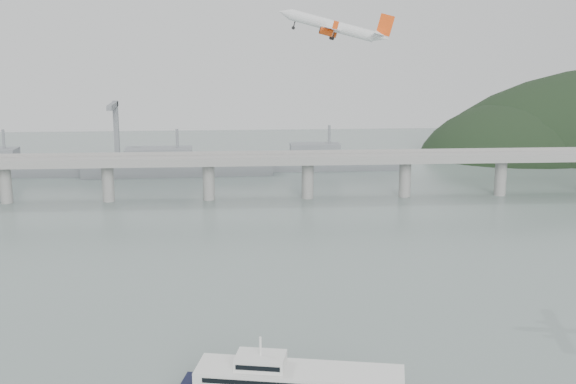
{
  "coord_description": "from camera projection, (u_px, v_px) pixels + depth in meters",
  "views": [
    {
      "loc": [
        -16.21,
        -180.1,
        89.02
      ],
      "look_at": [
        0.0,
        55.0,
        36.0
      ],
      "focal_mm": 48.0,
      "sensor_mm": 36.0,
      "label": 1
    }
  ],
  "objects": [
    {
      "name": "ground",
      "position": [
        303.0,
        377.0,
        195.92
      ],
      "size": [
        900.0,
        900.0,
        0.0
      ],
      "primitive_type": "plane",
      "color": "slate",
      "rests_on": "ground"
    },
    {
      "name": "bridge",
      "position": [
        266.0,
        165.0,
        386.63
      ],
      "size": [
        800.0,
        22.0,
        23.9
      ],
      "color": "gray",
      "rests_on": "ground"
    },
    {
      "name": "airliner",
      "position": [
        335.0,
        27.0,
        237.35
      ],
      "size": [
        35.92,
        33.0,
        11.82
      ],
      "rotation": [
        0.05,
        -0.25,
        2.9
      ],
      "color": "white",
      "rests_on": "ground"
    }
  ]
}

